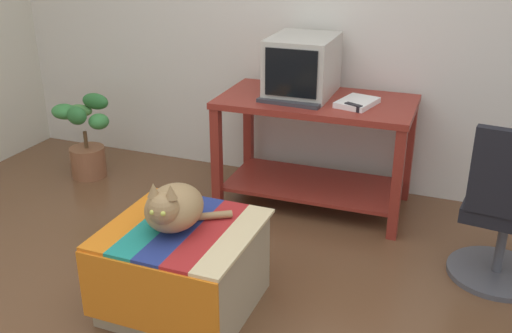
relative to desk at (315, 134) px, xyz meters
The scene contains 9 objects.
desk is the anchor object (origin of this frame).
tv_monitor 0.44m from the desk, 149.80° to the left, with size 0.41×0.52×0.37m.
keyboard 0.32m from the desk, 129.57° to the right, with size 0.40×0.15×0.02m, color #333338.
book 0.37m from the desk, ahead, with size 0.19×0.27×0.03m, color white.
ottoman_with_blanket 1.40m from the desk, 101.29° to the right, with size 0.70×0.69×0.45m.
cat 1.39m from the desk, 102.15° to the right, with size 0.38×0.40×0.28m.
potted_plant 1.72m from the desk, behind, with size 0.41×0.31×0.62m.
office_chair 1.29m from the desk, 24.47° to the right, with size 0.52×0.52×0.89m.
stapler 0.41m from the desk, 30.27° to the right, with size 0.04×0.11×0.04m, color black.
Camera 1 is at (1.14, -1.88, 1.79)m, focal length 41.15 mm.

